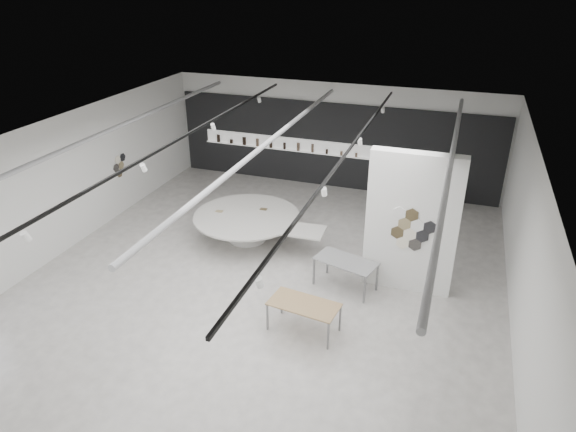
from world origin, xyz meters
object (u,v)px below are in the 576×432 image
(partition_column, at_px, (412,224))
(sample_table_stone, at_px, (346,263))
(kitchen_counter, at_px, (430,189))
(sample_table_wood, at_px, (304,306))
(display_island, at_px, (249,224))

(partition_column, height_order, sample_table_stone, partition_column)
(sample_table_stone, xyz_separation_m, kitchen_counter, (1.53, 6.07, -0.22))
(sample_table_wood, bearing_deg, partition_column, 53.09)
(sample_table_stone, bearing_deg, sample_table_wood, -103.27)
(partition_column, bearing_deg, display_island, 167.89)
(display_island, xyz_separation_m, kitchen_counter, (4.83, 4.50, -0.02))
(sample_table_stone, relative_size, kitchen_counter, 0.95)
(partition_column, bearing_deg, kitchen_counter, 89.10)
(sample_table_wood, distance_m, kitchen_counter, 8.31)
(partition_column, bearing_deg, sample_table_stone, -159.12)
(partition_column, xyz_separation_m, sample_table_stone, (-1.44, -0.55, -1.08))
(display_island, bearing_deg, partition_column, -14.64)
(partition_column, xyz_separation_m, sample_table_wood, (-1.91, -2.54, -1.13))
(partition_column, distance_m, kitchen_counter, 5.67)
(partition_column, height_order, kitchen_counter, partition_column)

